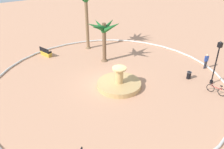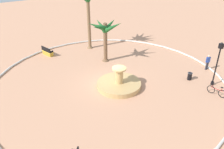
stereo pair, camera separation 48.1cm
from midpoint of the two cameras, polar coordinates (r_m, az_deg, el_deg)
name	(u,v)px [view 2 (the right image)]	position (r m, az deg, el deg)	size (l,w,h in m)	color
ground_plane	(109,83)	(22.34, -0.08, -1.98)	(80.00, 80.00, 0.00)	tan
plaza_curb	(109,82)	(22.29, -0.08, -1.77)	(21.61, 21.61, 0.20)	silver
fountain	(119,84)	(21.63, 2.31, -2.26)	(3.97, 3.97, 1.93)	tan
palm_tree_near_fountain	(105,32)	(25.16, -1.12, 10.16)	(3.48, 3.50, 4.52)	brown
palm_tree_by_curb	(88,1)	(28.11, -5.26, 17.11)	(3.88, 3.96, 7.05)	brown
bench_east	(48,52)	(28.61, -14.60, 5.14)	(1.67, 1.01, 1.00)	gold
lamppost	(218,61)	(22.93, 24.39, 3.03)	(0.32, 0.32, 4.19)	black
trash_bin	(190,76)	(23.92, 18.55, -0.33)	(0.46, 0.46, 0.73)	black
bicycle_red_frame	(217,91)	(22.38, 24.21, -3.68)	(1.67, 0.60, 0.94)	black
person_cyclist_helmet	(208,62)	(26.17, 22.31, 2.87)	(0.25, 0.52, 1.63)	#33333D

